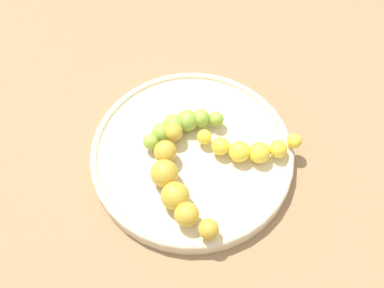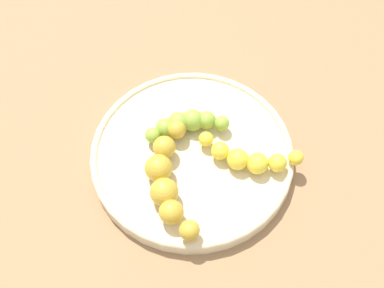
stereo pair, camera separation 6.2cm
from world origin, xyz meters
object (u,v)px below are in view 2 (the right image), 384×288
object	(u,v)px
banana_green	(186,124)
banana_yellow	(248,158)
fruit_bowl	(192,154)
banana_spotted	(166,178)

from	to	relation	value
banana_green	banana_yellow	xyz separation A→B (m)	(-0.10, 0.01, -0.00)
fruit_bowl	banana_spotted	xyz separation A→B (m)	(0.01, 0.06, 0.03)
banana_yellow	fruit_bowl	bearing A→B (deg)	-89.96
banana_spotted	banana_yellow	size ratio (longest dim) A/B	1.06
fruit_bowl	banana_yellow	bearing A→B (deg)	-167.61
fruit_bowl	banana_spotted	size ratio (longest dim) A/B	1.90
banana_green	banana_yellow	bearing A→B (deg)	-134.76
fruit_bowl	banana_green	xyz separation A→B (m)	(0.02, -0.03, 0.02)
banana_green	banana_spotted	distance (m)	0.09
banana_green	banana_yellow	distance (m)	0.10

